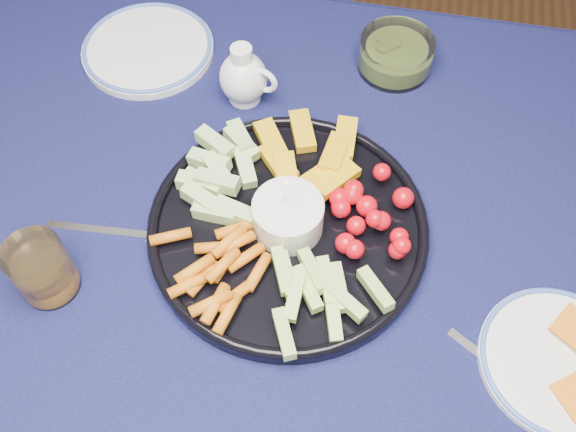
% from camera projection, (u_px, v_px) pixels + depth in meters
% --- Properties ---
extents(dining_table, '(1.67, 1.07, 0.75)m').
position_uv_depth(dining_table, '(247.00, 290.00, 0.91)').
color(dining_table, '#50321A').
rests_on(dining_table, ground).
extents(crudite_platter, '(0.37, 0.37, 0.12)m').
position_uv_depth(crudite_platter, '(286.00, 223.00, 0.84)').
color(crudite_platter, black).
rests_on(crudite_platter, dining_table).
extents(creamer_pitcher, '(0.09, 0.07, 0.10)m').
position_uv_depth(creamer_pitcher, '(244.00, 78.00, 0.95)').
color(creamer_pitcher, white).
rests_on(creamer_pitcher, dining_table).
extents(pickle_bowl, '(0.12, 0.12, 0.05)m').
position_uv_depth(pickle_bowl, '(396.00, 56.00, 1.00)').
color(pickle_bowl, white).
rests_on(pickle_bowl, dining_table).
extents(cheese_plate, '(0.19, 0.19, 0.02)m').
position_uv_depth(cheese_plate, '(560.00, 360.00, 0.75)').
color(cheese_plate, white).
rests_on(cheese_plate, dining_table).
extents(juice_tumbler, '(0.07, 0.07, 0.09)m').
position_uv_depth(juice_tumbler, '(43.00, 271.00, 0.78)').
color(juice_tumbler, white).
rests_on(juice_tumbler, dining_table).
extents(fork_left, '(0.17, 0.03, 0.00)m').
position_uv_depth(fork_left, '(122.00, 233.00, 0.85)').
color(fork_left, white).
rests_on(fork_left, dining_table).
extents(fork_right, '(0.17, 0.11, 0.00)m').
position_uv_depth(fork_right, '(527.00, 392.00, 0.74)').
color(fork_right, white).
rests_on(fork_right, dining_table).
extents(side_plate_extra, '(0.21, 0.21, 0.02)m').
position_uv_depth(side_plate_extra, '(148.00, 48.00, 1.03)').
color(side_plate_extra, white).
rests_on(side_plate_extra, dining_table).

